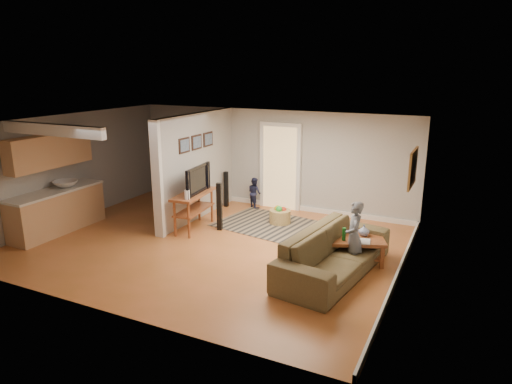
% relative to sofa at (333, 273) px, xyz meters
% --- Properties ---
extents(ground, '(7.50, 7.50, 0.00)m').
position_rel_sofa_xyz_m(ground, '(-2.68, 0.27, 0.00)').
color(ground, '#995A27').
rests_on(ground, ground).
extents(room_shell, '(7.54, 6.02, 2.52)m').
position_rel_sofa_xyz_m(room_shell, '(-3.74, 0.69, 1.46)').
color(room_shell, '#A2A09B').
rests_on(room_shell, ground).
extents(area_rug, '(2.65, 2.12, 0.01)m').
position_rel_sofa_xyz_m(area_rug, '(-2.02, 1.87, 0.01)').
color(area_rug, black).
rests_on(area_rug, ground).
extents(sofa, '(1.46, 2.84, 0.79)m').
position_rel_sofa_xyz_m(sofa, '(0.00, 0.00, 0.00)').
color(sofa, '#4C4226').
rests_on(sofa, ground).
extents(coffee_table, '(1.38, 1.10, 0.71)m').
position_rel_sofa_xyz_m(coffee_table, '(0.14, 0.66, 0.37)').
color(coffee_table, maroon).
rests_on(coffee_table, ground).
extents(tv_console, '(0.64, 1.37, 1.15)m').
position_rel_sofa_xyz_m(tv_console, '(-3.47, 0.90, 0.76)').
color(tv_console, maroon).
rests_on(tv_console, ground).
extents(speaker_left, '(0.13, 0.13, 1.08)m').
position_rel_sofa_xyz_m(speaker_left, '(-2.94, 1.09, 0.54)').
color(speaker_left, black).
rests_on(speaker_left, ground).
extents(speaker_right, '(0.10, 0.10, 0.93)m').
position_rel_sofa_xyz_m(speaker_right, '(-3.68, 2.71, 0.47)').
color(speaker_right, black).
rests_on(speaker_right, ground).
extents(toy_basket, '(0.49, 0.49, 0.44)m').
position_rel_sofa_xyz_m(toy_basket, '(-1.90, 2.08, 0.18)').
color(toy_basket, olive).
rests_on(toy_basket, ground).
extents(child, '(0.43, 0.53, 1.26)m').
position_rel_sofa_xyz_m(child, '(0.25, 0.35, 0.00)').
color(child, slate).
rests_on(child, ground).
extents(toddler, '(0.48, 0.45, 0.79)m').
position_rel_sofa_xyz_m(toddler, '(-2.99, 2.97, 0.00)').
color(toddler, '#1E213F').
rests_on(toddler, ground).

